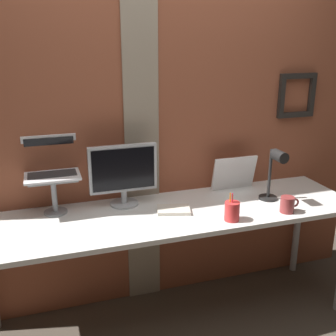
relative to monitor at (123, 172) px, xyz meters
name	(u,v)px	position (x,y,z in m)	size (l,w,h in m)	color
ground_plane	(169,317)	(0.24, -0.19, -1.00)	(6.00, 6.00, 0.00)	#4C4238
brick_wall_back	(152,109)	(0.24, 0.18, 0.35)	(3.13, 0.16, 2.70)	brown
desk	(173,222)	(0.26, -0.20, -0.29)	(2.35, 0.64, 0.78)	white
monitor	(123,172)	(0.00, 0.00, 0.00)	(0.43, 0.18, 0.39)	#ADB2B7
laptop_stand	(54,189)	(-0.42, 0.00, -0.07)	(0.28, 0.22, 0.23)	gray
laptop	(51,164)	(-0.42, 0.07, 0.07)	(0.32, 0.28, 0.23)	white
whiteboard_panel	(234,173)	(0.79, 0.03, -0.10)	(0.32, 0.02, 0.25)	white
desk_lamp	(275,170)	(0.92, -0.25, 0.00)	(0.12, 0.20, 0.35)	black
pen_cup	(232,211)	(0.55, -0.42, -0.16)	(0.09, 0.09, 0.17)	red
coffee_mug	(288,205)	(0.92, -0.42, -0.17)	(0.13, 0.09, 0.10)	maroon
paper_clutter_stack	(174,210)	(0.27, -0.20, -0.21)	(0.20, 0.14, 0.02)	silver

